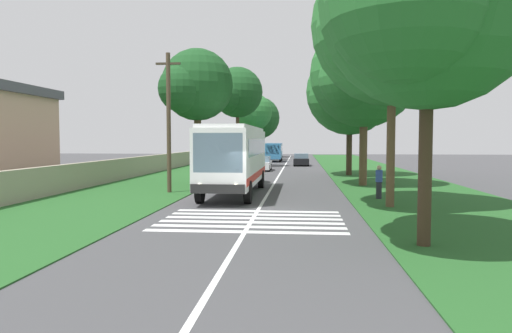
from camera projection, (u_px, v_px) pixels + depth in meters
ground at (257, 212)px, 19.87m from camera, size 160.00×160.00×0.00m
grass_verge_left at (167, 180)px, 35.55m from camera, size 120.00×8.00×0.04m
grass_verge_right at (390, 181)px, 34.02m from camera, size 120.00×8.00×0.04m
centre_line at (276, 181)px, 34.78m from camera, size 110.00×0.16×0.01m
coach_bus at (235, 156)px, 26.19m from camera, size 11.16×2.62×3.73m
zebra_crossing at (252, 220)px, 17.75m from camera, size 4.95×6.80×0.01m
trailing_car_0 at (262, 164)px, 46.31m from camera, size 4.30×1.78×1.43m
trailing_car_1 at (301, 160)px, 55.15m from camera, size 4.30×1.78×1.43m
trailing_minibus_0 at (274, 150)px, 65.29m from camera, size 6.00×2.14×2.53m
roadside_tree_left_0 at (258, 119)px, 81.10m from camera, size 8.75×7.17×10.30m
roadside_tree_left_1 at (236, 94)px, 52.26m from camera, size 6.54×5.58×11.00m
roadside_tree_left_2 at (196, 87)px, 31.48m from camera, size 5.83×4.76×9.00m
roadside_tree_left_3 at (253, 113)px, 70.66m from camera, size 6.33×5.55×9.87m
roadside_tree_right_0 at (421, 8)px, 13.13m from camera, size 7.52×6.04×9.83m
roadside_tree_right_1 at (388, 30)px, 20.75m from camera, size 8.61×7.10×11.55m
roadside_tree_right_2 at (362, 77)px, 30.79m from camera, size 8.11×6.98×10.76m
roadside_tree_right_3 at (347, 94)px, 39.67m from camera, size 8.84×7.25×10.61m
utility_pole at (169, 121)px, 26.64m from camera, size 0.24×1.40×7.83m
roadside_wall at (144, 165)px, 40.79m from camera, size 70.00×0.40×1.57m
pedestrian at (379, 182)px, 23.88m from camera, size 0.34×0.34×1.69m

